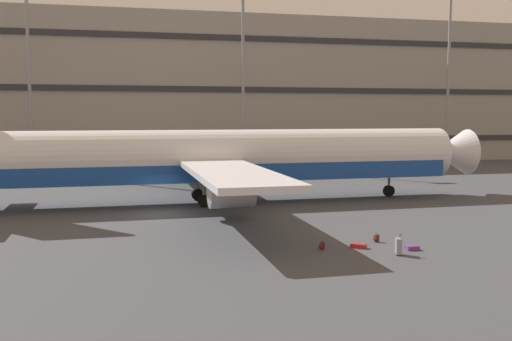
# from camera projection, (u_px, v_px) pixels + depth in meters

# --- Properties ---
(ground_plane) EXTENTS (600.00, 600.00, 0.00)m
(ground_plane) POSITION_uv_depth(u_px,v_px,m) (163.00, 214.00, 37.78)
(ground_plane) COLOR #424449
(terminal_structure) EXTENTS (152.08, 14.80, 19.69)m
(terminal_structure) POSITION_uv_depth(u_px,v_px,m) (141.00, 91.00, 78.02)
(terminal_structure) COLOR gray
(terminal_structure) RESTS_ON ground_plane
(airliner) EXTENTS (42.97, 34.67, 11.41)m
(airliner) POSITION_uv_depth(u_px,v_px,m) (214.00, 159.00, 42.22)
(airliner) COLOR silver
(airliner) RESTS_ON ground_plane
(light_mast_left) EXTENTS (1.80, 0.50, 24.11)m
(light_mast_left) POSITION_uv_depth(u_px,v_px,m) (28.00, 49.00, 62.05)
(light_mast_left) COLOR gray
(light_mast_left) RESTS_ON ground_plane
(light_mast_center_left) EXTENTS (1.80, 0.50, 20.90)m
(light_mast_center_left) POSITION_uv_depth(u_px,v_px,m) (243.00, 68.00, 67.60)
(light_mast_center_left) COLOR gray
(light_mast_center_left) RESTS_ON ground_plane
(light_mast_center_right) EXTENTS (1.80, 0.50, 26.15)m
(light_mast_center_right) POSITION_uv_depth(u_px,v_px,m) (449.00, 51.00, 73.45)
(light_mast_center_right) COLOR gray
(light_mast_center_right) RESTS_ON ground_plane
(suitcase_scuffed) EXTENTS (0.37, 0.52, 1.00)m
(suitcase_scuffed) POSITION_uv_depth(u_px,v_px,m) (398.00, 246.00, 26.77)
(suitcase_scuffed) COLOR gray
(suitcase_scuffed) RESTS_ON ground_plane
(suitcase_laid_flat) EXTENTS (0.65, 0.48, 0.22)m
(suitcase_laid_flat) POSITION_uv_depth(u_px,v_px,m) (412.00, 248.00, 27.82)
(suitcase_laid_flat) COLOR #72388C
(suitcase_laid_flat) RESTS_ON ground_plane
(suitcase_orange) EXTENTS (0.84, 0.78, 0.21)m
(suitcase_orange) POSITION_uv_depth(u_px,v_px,m) (358.00, 246.00, 28.19)
(suitcase_orange) COLOR #B21E23
(suitcase_orange) RESTS_ON ground_plane
(backpack_large) EXTENTS (0.40, 0.42, 0.48)m
(backpack_large) POSITION_uv_depth(u_px,v_px,m) (376.00, 238.00, 29.49)
(backpack_large) COLOR #592619
(backpack_large) RESTS_ON ground_plane
(backpack_purple) EXTENTS (0.27, 0.31, 0.47)m
(backpack_purple) POSITION_uv_depth(u_px,v_px,m) (321.00, 246.00, 27.80)
(backpack_purple) COLOR maroon
(backpack_purple) RESTS_ON ground_plane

